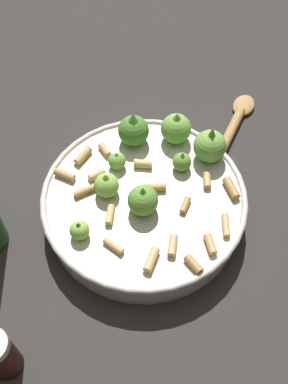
{
  "coord_description": "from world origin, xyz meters",
  "views": [
    {
      "loc": [
        0.21,
        0.29,
        0.58
      ],
      "look_at": [
        0.0,
        0.0,
        0.06
      ],
      "focal_mm": 42.99,
      "sensor_mm": 36.0,
      "label": 1
    }
  ],
  "objects": [
    {
      "name": "pepper_shaker",
      "position": [
        0.26,
        0.07,
        0.04
      ],
      "size": [
        0.04,
        0.04,
        0.09
      ],
      "color": "#33140F",
      "rests_on": "ground"
    },
    {
      "name": "cooking_pan",
      "position": [
        -0.01,
        -0.0,
        0.03
      ],
      "size": [
        0.29,
        0.29,
        0.11
      ],
      "color": "beige",
      "rests_on": "ground"
    },
    {
      "name": "wooden_spoon",
      "position": [
        -0.19,
        -0.03,
        0.01
      ],
      "size": [
        0.24,
        0.14,
        0.02
      ],
      "color": "#B2844C",
      "rests_on": "ground"
    },
    {
      "name": "ground_plane",
      "position": [
        0.0,
        0.0,
        0.0
      ],
      "size": [
        2.4,
        2.4,
        0.0
      ],
      "primitive_type": "plane",
      "color": "#2D2B28"
    }
  ]
}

